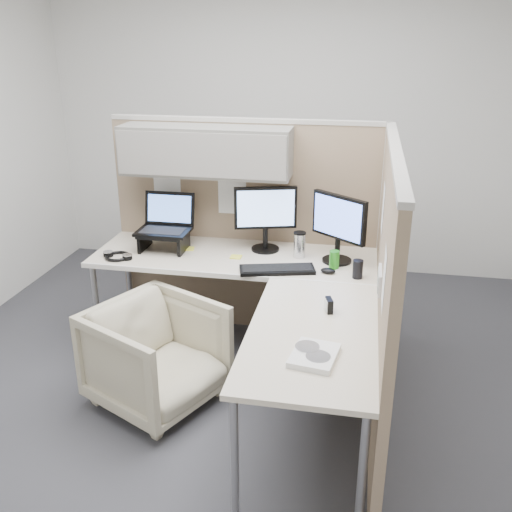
% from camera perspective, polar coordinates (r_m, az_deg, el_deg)
% --- Properties ---
extents(ground, '(4.50, 4.50, 0.00)m').
position_cam_1_polar(ground, '(3.86, -2.22, -13.08)').
color(ground, '#343439').
rests_on(ground, ground).
extents(partition_back, '(2.00, 0.36, 1.63)m').
position_cam_1_polar(partition_back, '(4.19, -2.77, 6.30)').
color(partition_back, '#927A60').
rests_on(partition_back, ground).
extents(partition_right, '(0.07, 2.03, 1.63)m').
position_cam_1_polar(partition_right, '(3.33, 12.61, -3.41)').
color(partition_right, '#927A60').
rests_on(partition_right, ground).
extents(desk, '(2.00, 1.98, 0.73)m').
position_cam_1_polar(desk, '(3.61, 0.01, -3.14)').
color(desk, beige).
rests_on(desk, ground).
extents(office_chair, '(0.89, 0.91, 0.71)m').
position_cam_1_polar(office_chair, '(3.62, -9.93, -9.33)').
color(office_chair, '#B9B693').
rests_on(office_chair, ground).
extents(monitor_left, '(0.43, 0.20, 0.47)m').
position_cam_1_polar(monitor_left, '(4.01, 0.96, 4.28)').
color(monitor_left, black).
rests_on(monitor_left, desk).
extents(monitor_right, '(0.37, 0.30, 0.47)m').
position_cam_1_polar(monitor_right, '(3.84, 8.26, 3.26)').
color(monitor_right, black).
rests_on(monitor_right, desk).
extents(laptop_station, '(0.37, 0.32, 0.39)m').
position_cam_1_polar(laptop_station, '(4.14, -9.08, 2.70)').
color(laptop_station, black).
rests_on(laptop_station, desk).
extents(keyboard, '(0.51, 0.28, 0.02)m').
position_cam_1_polar(keyboard, '(3.73, 2.13, -1.37)').
color(keyboard, black).
rests_on(keyboard, desk).
extents(mouse, '(0.11, 0.08, 0.03)m').
position_cam_1_polar(mouse, '(3.73, 7.21, -1.47)').
color(mouse, black).
rests_on(mouse, desk).
extents(travel_mug, '(0.09, 0.09, 0.18)m').
position_cam_1_polar(travel_mug, '(3.95, 4.37, 1.14)').
color(travel_mug, silver).
rests_on(travel_mug, desk).
extents(soda_can_green, '(0.07, 0.07, 0.12)m').
position_cam_1_polar(soda_can_green, '(3.67, 10.14, -1.30)').
color(soda_can_green, black).
rests_on(soda_can_green, desk).
extents(soda_can_silver, '(0.07, 0.07, 0.12)m').
position_cam_1_polar(soda_can_silver, '(3.80, 7.83, -0.35)').
color(soda_can_silver, '#268C1E').
rests_on(soda_can_silver, desk).
extents(sticky_note_d, '(0.08, 0.08, 0.01)m').
position_cam_1_polar(sticky_note_d, '(3.97, -2.02, -0.09)').
color(sticky_note_d, '#F0ED3F').
rests_on(sticky_note_d, desk).
extents(sticky_note_c, '(0.09, 0.09, 0.01)m').
position_cam_1_polar(sticky_note_c, '(4.15, -6.75, 0.73)').
color(sticky_note_c, '#F0ED3F').
rests_on(sticky_note_c, desk).
extents(headphones, '(0.22, 0.21, 0.03)m').
position_cam_1_polar(headphones, '(4.07, -13.66, -0.00)').
color(headphones, black).
rests_on(headphones, desk).
extents(paper_stack, '(0.25, 0.29, 0.03)m').
position_cam_1_polar(paper_stack, '(2.78, 5.85, -9.85)').
color(paper_stack, white).
rests_on(paper_stack, desk).
extents(desk_clock, '(0.05, 0.09, 0.08)m').
position_cam_1_polar(desk_clock, '(3.22, 7.29, -4.90)').
color(desk_clock, black).
rests_on(desk_clock, desk).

